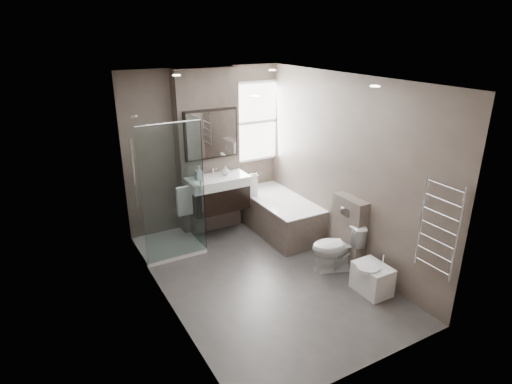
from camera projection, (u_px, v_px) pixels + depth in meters
room at (265, 187)px, 5.29m from camera, size 2.70×3.90×2.70m
vanity_pier at (208, 153)px, 6.73m from camera, size 1.00×0.25×2.60m
vanity at (218, 193)px, 6.65m from camera, size 0.95×0.47×0.66m
mirror_cabinet at (211, 134)px, 6.48m from camera, size 0.86×0.08×0.76m
towel_left at (185, 201)px, 6.39m from camera, size 0.24×0.06×0.44m
towel_right at (250, 188)px, 6.90m from camera, size 0.24×0.06×0.44m
shower_enclosure at (175, 219)px, 6.33m from camera, size 0.90×0.90×2.00m
bathtub at (279, 213)px, 6.96m from camera, size 0.75×1.60×0.57m
window at (254, 122)px, 7.09m from camera, size 0.98×0.06×1.33m
toilet at (337, 247)px, 5.83m from camera, size 0.77×0.59×0.69m
cistern_box at (349, 231)px, 5.93m from camera, size 0.19×0.55×1.00m
bidet at (372, 278)px, 5.38m from camera, size 0.40×0.47×0.49m
towel_radiator at (439, 228)px, 4.63m from camera, size 0.03×0.49×1.10m
soap_bottle_a at (199, 173)px, 6.42m from camera, size 0.10×0.10×0.21m
soap_bottle_b at (225, 170)px, 6.63m from camera, size 0.11×0.11×0.15m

